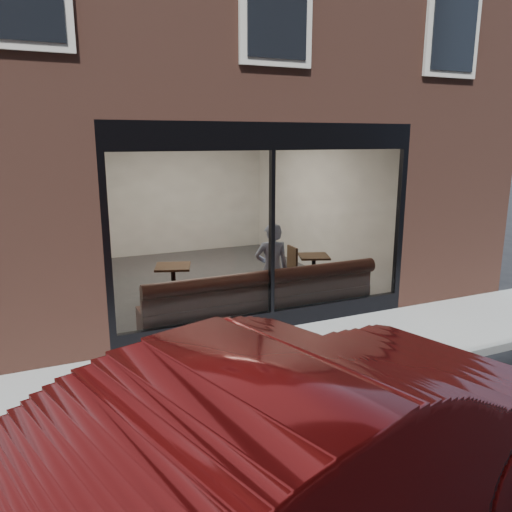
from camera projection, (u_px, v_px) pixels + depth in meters
name	position (u px, v px, depth m)	size (l,w,h in m)	color
ground	(343.00, 385.00, 6.15)	(120.00, 120.00, 0.00)	black
sidewalk_near	(303.00, 354.00, 7.04)	(40.00, 2.00, 0.01)	gray
kerb_near	(346.00, 383.00, 6.09)	(40.00, 0.10, 0.12)	gray
host_building_pier_left	(11.00, 200.00, 11.40)	(2.50, 12.00, 3.20)	brown
host_building_pier_right	(299.00, 187.00, 14.38)	(2.50, 12.00, 3.20)	brown
host_building_backfill	(147.00, 183.00, 15.55)	(5.00, 6.00, 3.20)	brown
cafe_floor	(211.00, 281.00, 10.59)	(6.00, 6.00, 0.00)	#2D2D30
cafe_ceiling	(207.00, 127.00, 9.86)	(6.00, 6.00, 0.00)	white
cafe_wall_back	(172.00, 193.00, 12.88)	(5.00, 5.00, 0.00)	beige
cafe_wall_left	(82.00, 214.00, 9.23)	(6.00, 6.00, 0.00)	beige
cafe_wall_right	(314.00, 201.00, 11.21)	(6.00, 6.00, 0.00)	beige
storefront_kick	(271.00, 320.00, 7.94)	(5.00, 0.10, 0.30)	black
storefront_header	(273.00, 136.00, 7.28)	(5.00, 0.10, 0.40)	black
storefront_mullion	(272.00, 234.00, 7.61)	(0.06, 0.10, 2.50)	black
storefront_glass	(273.00, 234.00, 7.59)	(4.80, 4.80, 0.00)	white
banquette	(261.00, 308.00, 8.27)	(4.00, 0.55, 0.45)	#381B14
person	(272.00, 269.00, 8.49)	(0.58, 0.38, 1.59)	#93A1C1
cafe_table_left	(173.00, 267.00, 8.88)	(0.61, 0.61, 0.04)	black
cafe_table_right	(314.00, 256.00, 9.67)	(0.56, 0.56, 0.04)	black
cafe_chair_right	(283.00, 283.00, 9.64)	(0.39, 0.39, 0.04)	black
wall_poster	(83.00, 215.00, 9.39)	(0.02, 0.54, 0.72)	white
parked_car	(306.00, 459.00, 3.42)	(1.75, 5.00, 1.65)	maroon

